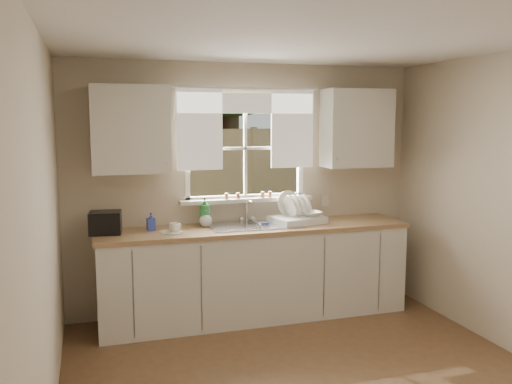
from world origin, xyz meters
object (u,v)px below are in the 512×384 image
object	(u,v)px
dish_rack	(297,216)
black_appliance	(105,223)
cup	(175,228)
soap_bottle_a	(205,211)

from	to	relation	value
dish_rack	black_appliance	distance (m)	1.86
cup	black_appliance	bearing A→B (deg)	147.12
soap_bottle_a	black_appliance	xyz separation A→B (m)	(-0.94, -0.10, -0.04)
dish_rack	black_appliance	size ratio (longest dim) A/B	2.04
dish_rack	black_appliance	world-z (taller)	dish_rack
dish_rack	soap_bottle_a	xyz separation A→B (m)	(-0.92, 0.12, 0.08)
dish_rack	cup	bearing A→B (deg)	-174.89
dish_rack	cup	xyz separation A→B (m)	(-1.25, -0.11, -0.02)
soap_bottle_a	black_appliance	size ratio (longest dim) A/B	1.04
dish_rack	soap_bottle_a	world-z (taller)	dish_rack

